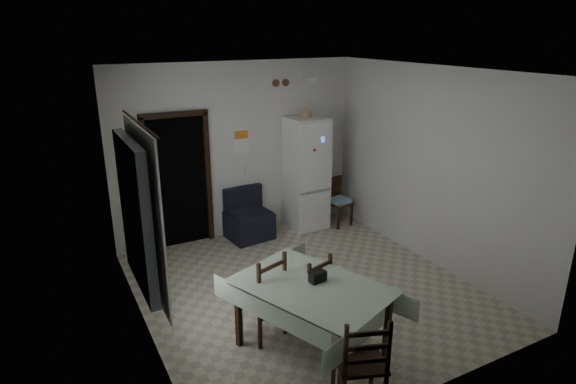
{
  "coord_description": "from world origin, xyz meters",
  "views": [
    {
      "loc": [
        -2.93,
        -5.0,
        3.36
      ],
      "look_at": [
        0.0,
        0.5,
        1.25
      ],
      "focal_mm": 30.0,
      "sensor_mm": 36.0,
      "label": 1
    }
  ],
  "objects_px": {
    "dining_table": "(311,320)",
    "dining_chair_far_right": "(308,290)",
    "corner_chair": "(339,202)",
    "dining_chair_far_left": "(260,294)",
    "fridge": "(306,174)",
    "navy_seat": "(249,215)",
    "dining_chair_near_head": "(360,360)"
  },
  "relations": [
    {
      "from": "dining_table",
      "to": "navy_seat",
      "type": "bearing_deg",
      "value": 56.87
    },
    {
      "from": "corner_chair",
      "to": "dining_chair_far_right",
      "type": "bearing_deg",
      "value": -139.4
    },
    {
      "from": "navy_seat",
      "to": "corner_chair",
      "type": "height_order",
      "value": "corner_chair"
    },
    {
      "from": "fridge",
      "to": "navy_seat",
      "type": "height_order",
      "value": "fridge"
    },
    {
      "from": "dining_table",
      "to": "dining_chair_far_left",
      "type": "bearing_deg",
      "value": 99.73
    },
    {
      "from": "navy_seat",
      "to": "dining_chair_near_head",
      "type": "xyz_separation_m",
      "value": [
        -0.66,
        -4.02,
        0.1
      ]
    },
    {
      "from": "dining_chair_near_head",
      "to": "dining_chair_far_right",
      "type": "bearing_deg",
      "value": -80.76
    },
    {
      "from": "corner_chair",
      "to": "dining_chair_near_head",
      "type": "height_order",
      "value": "dining_chair_near_head"
    },
    {
      "from": "dining_chair_far_left",
      "to": "dining_chair_far_right",
      "type": "bearing_deg",
      "value": 152.22
    },
    {
      "from": "dining_chair_near_head",
      "to": "dining_table",
      "type": "bearing_deg",
      "value": -71.47
    },
    {
      "from": "dining_chair_far_right",
      "to": "dining_chair_near_head",
      "type": "bearing_deg",
      "value": 63.19
    },
    {
      "from": "corner_chair",
      "to": "dining_table",
      "type": "distance_m",
      "value": 3.71
    },
    {
      "from": "corner_chair",
      "to": "dining_table",
      "type": "height_order",
      "value": "corner_chair"
    },
    {
      "from": "corner_chair",
      "to": "dining_chair_far_left",
      "type": "height_order",
      "value": "dining_chair_far_left"
    },
    {
      "from": "dining_table",
      "to": "dining_chair_near_head",
      "type": "height_order",
      "value": "dining_chair_near_head"
    },
    {
      "from": "dining_chair_far_left",
      "to": "dining_chair_far_right",
      "type": "height_order",
      "value": "dining_chair_far_left"
    },
    {
      "from": "fridge",
      "to": "dining_chair_far_right",
      "type": "xyz_separation_m",
      "value": [
        -1.52,
        -2.67,
        -0.51
      ]
    },
    {
      "from": "corner_chair",
      "to": "dining_table",
      "type": "xyz_separation_m",
      "value": [
        -2.3,
        -2.9,
        -0.02
      ]
    },
    {
      "from": "dining_table",
      "to": "dining_chair_far_right",
      "type": "distance_m",
      "value": 0.52
    },
    {
      "from": "dining_table",
      "to": "dining_chair_far_left",
      "type": "height_order",
      "value": "dining_chair_far_left"
    },
    {
      "from": "navy_seat",
      "to": "dining_chair_near_head",
      "type": "bearing_deg",
      "value": -105.67
    },
    {
      "from": "fridge",
      "to": "navy_seat",
      "type": "distance_m",
      "value": 1.24
    },
    {
      "from": "fridge",
      "to": "dining_table",
      "type": "distance_m",
      "value": 3.63
    },
    {
      "from": "fridge",
      "to": "dining_chair_near_head",
      "type": "height_order",
      "value": "fridge"
    },
    {
      "from": "fridge",
      "to": "navy_seat",
      "type": "relative_size",
      "value": 2.33
    },
    {
      "from": "dining_chair_far_right",
      "to": "corner_chair",
      "type": "bearing_deg",
      "value": -146.55
    },
    {
      "from": "navy_seat",
      "to": "corner_chair",
      "type": "bearing_deg",
      "value": -14.1
    },
    {
      "from": "dining_table",
      "to": "corner_chair",
      "type": "bearing_deg",
      "value": 30.08
    },
    {
      "from": "navy_seat",
      "to": "dining_chair_far_left",
      "type": "distance_m",
      "value": 2.76
    },
    {
      "from": "dining_table",
      "to": "dining_chair_near_head",
      "type": "distance_m",
      "value": 0.9
    },
    {
      "from": "corner_chair",
      "to": "dining_chair_near_head",
      "type": "distance_m",
      "value": 4.45
    },
    {
      "from": "fridge",
      "to": "navy_seat",
      "type": "bearing_deg",
      "value": 178.11
    }
  ]
}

